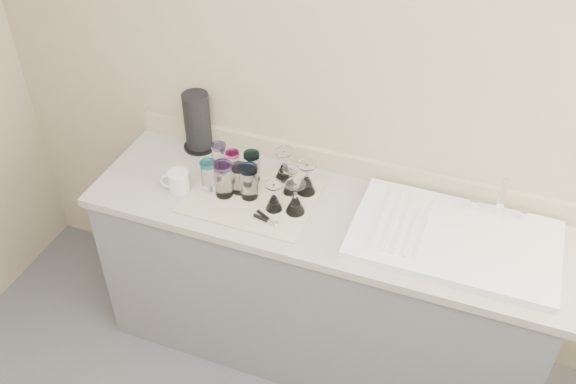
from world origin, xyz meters
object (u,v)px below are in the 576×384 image
at_px(goblet_back_left, 291,184).
at_px(goblet_front_right, 295,202).
at_px(can_opener, 267,219).
at_px(sink_unit, 455,239).
at_px(goblet_extra, 284,169).
at_px(goblet_front_left, 274,200).
at_px(white_mug, 178,182).
at_px(tumbler_teal, 219,157).
at_px(tumbler_lavender, 249,182).
at_px(tumbler_blue, 223,179).
at_px(tumbler_extra, 240,179).
at_px(paper_towel_roll, 197,122).
at_px(tumbler_magenta, 209,175).
at_px(goblet_back_right, 306,182).
at_px(tumbler_purple, 252,166).
at_px(tumbler_cyan, 233,164).

bearing_deg(goblet_back_left, goblet_front_right, -61.01).
xyz_separation_m(goblet_front_right, can_opener, (-0.09, -0.10, -0.04)).
height_order(sink_unit, can_opener, sink_unit).
bearing_deg(goblet_extra, sink_unit, -10.15).
distance_m(goblet_front_left, can_opener, 0.09).
bearing_deg(goblet_front_left, white_mug, -176.81).
relative_size(tumbler_teal, tumbler_lavender, 0.85).
relative_size(tumbler_blue, tumbler_extra, 1.17).
distance_m(tumbler_blue, paper_towel_roll, 0.40).
height_order(goblet_extra, paper_towel_roll, paper_towel_roll).
relative_size(goblet_back_left, goblet_extra, 0.85).
relative_size(tumbler_magenta, goblet_back_left, 1.12).
relative_size(tumbler_extra, goblet_front_right, 0.94).
relative_size(goblet_back_right, goblet_front_right, 1.01).
bearing_deg(white_mug, tumbler_lavender, 11.53).
bearing_deg(tumbler_blue, tumbler_extra, 37.39).
bearing_deg(white_mug, can_opener, -7.70).
distance_m(tumbler_purple, tumbler_magenta, 0.20).
height_order(sink_unit, tumbler_extra, sink_unit).
distance_m(tumbler_extra, goblet_back_right, 0.29).
relative_size(sink_unit, tumbler_cyan, 6.46).
distance_m(goblet_back_left, goblet_extra, 0.10).
distance_m(tumbler_lavender, goblet_back_right, 0.25).
xyz_separation_m(tumbler_lavender, goblet_front_right, (0.22, -0.02, -0.03)).
xyz_separation_m(goblet_extra, can_opener, (0.04, -0.30, -0.04)).
bearing_deg(tumbler_purple, can_opener, -54.90).
distance_m(tumbler_blue, goblet_extra, 0.29).
relative_size(tumbler_cyan, goblet_front_left, 0.96).
height_order(tumbler_magenta, goblet_extra, goblet_extra).
height_order(sink_unit, goblet_extra, sink_unit).
bearing_deg(goblet_back_right, goblet_front_right, -89.83).
relative_size(tumbler_purple, goblet_front_right, 0.97).
distance_m(sink_unit, paper_towel_roll, 1.29).
height_order(goblet_back_right, paper_towel_roll, paper_towel_roll).
bearing_deg(can_opener, paper_towel_roll, 142.51).
xyz_separation_m(tumbler_lavender, goblet_back_right, (0.22, 0.12, -0.03)).
relative_size(goblet_back_right, goblet_extra, 1.02).
distance_m(tumbler_extra, paper_towel_roll, 0.41).
relative_size(goblet_front_left, goblet_front_right, 0.89).
bearing_deg(sink_unit, can_opener, -168.25).
xyz_separation_m(tumbler_teal, white_mug, (-0.11, -0.20, -0.03)).
bearing_deg(tumbler_cyan, tumbler_teal, 164.20).
bearing_deg(tumbler_teal, tumbler_magenta, -83.57).
xyz_separation_m(tumbler_purple, tumbler_magenta, (-0.15, -0.12, -0.00)).
xyz_separation_m(tumbler_lavender, can_opener, (0.13, -0.12, -0.07)).
bearing_deg(tumbler_teal, tumbler_extra, -37.57).
xyz_separation_m(tumbler_extra, goblet_extra, (0.15, 0.16, -0.02)).
height_order(tumbler_teal, goblet_extra, goblet_extra).
xyz_separation_m(goblet_front_right, white_mug, (-0.53, -0.04, -0.01)).
distance_m(goblet_front_left, goblet_front_right, 0.09).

